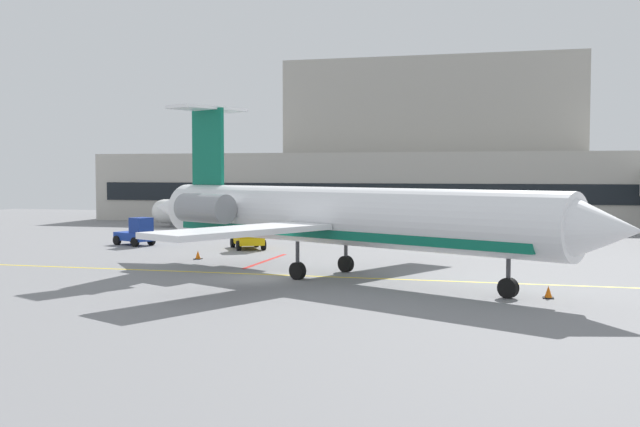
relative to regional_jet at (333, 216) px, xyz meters
name	(u,v)px	position (x,y,z in m)	size (l,w,h in m)	color
ground	(263,279)	(-3.40, -1.41, -3.26)	(120.00, 120.00, 0.11)	slate
terminal_building	(429,162)	(-0.53, 46.83, 3.33)	(73.57, 15.85, 18.12)	#B7B2A8
regional_jet	(333,216)	(0.00, 0.00, 0.00)	(29.03, 21.06, 9.45)	white
baggage_tug	(137,233)	(-18.34, 12.80, -2.27)	(3.47, 2.81, 2.11)	#19389E
pushback_tractor	(259,224)	(-13.00, 25.07, -2.31)	(4.47, 3.22, 1.93)	#1E4CB2
belt_loader	(249,236)	(-9.21, 12.28, -2.27)	(3.37, 3.86, 2.06)	#E5B20C
fuel_tank	(195,212)	(-21.94, 31.35, -1.68)	(8.59, 3.60, 2.76)	white
safety_cone_alpha	(198,255)	(-10.20, 5.66, -2.96)	(0.47, 0.47, 0.55)	orange
safety_cone_bravo	(548,293)	(10.71, -4.09, -2.96)	(0.47, 0.47, 0.55)	orange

